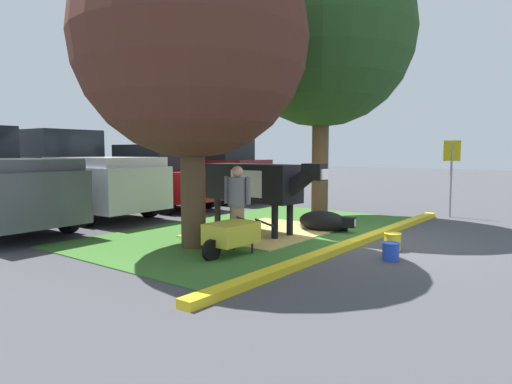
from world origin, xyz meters
The scene contains 16 objects.
ground_plane centered at (0.00, 0.00, 0.00)m, with size 80.00×80.00×0.00m, color #424247.
grass_island centered at (-0.35, 2.45, 0.01)m, with size 8.13×4.63×0.02m, color #386B28.
curb_yellow centered at (-0.35, -0.01, 0.06)m, with size 9.33×0.24×0.12m, color yellow.
hay_bedding centered at (-0.45, 2.15, 0.03)m, with size 3.20×2.40×0.04m, color tan.
shade_tree_left centered at (-2.55, 2.31, 3.80)m, with size 4.26×4.26×5.95m.
shade_tree_right centered at (1.86, 2.12, 4.76)m, with size 4.68×4.68×7.12m.
cow_holstein centered at (-0.73, 2.24, 1.12)m, with size 0.91×3.14×1.58m.
calf_lying centered at (0.43, 1.19, 0.24)m, with size 0.67×1.33×0.48m.
person_handler centered at (-2.02, 1.68, 0.83)m, with size 0.34×0.51×1.55m.
wheelbarrow centered at (-2.62, 1.33, 0.39)m, with size 1.60×0.62×0.63m.
parking_sign centered at (4.60, -0.43, 1.49)m, with size 0.06×0.44×2.11m.
bucket_blue centered at (-1.22, -0.99, 0.16)m, with size 0.30×0.30×0.30m.
bucket_yellow centered at (-0.47, -0.74, 0.17)m, with size 0.32×0.32×0.32m.
pickup_truck_maroon centered at (-1.56, 7.95, 1.11)m, with size 2.36×5.47×2.42m.
sedan_red centered at (0.92, 7.56, 0.98)m, with size 2.14×4.46×2.02m.
suv_black centered at (3.54, 7.83, 1.27)m, with size 2.24×4.66×2.52m.
Camera 1 is at (-8.47, -3.73, 1.82)m, focal length 31.67 mm.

